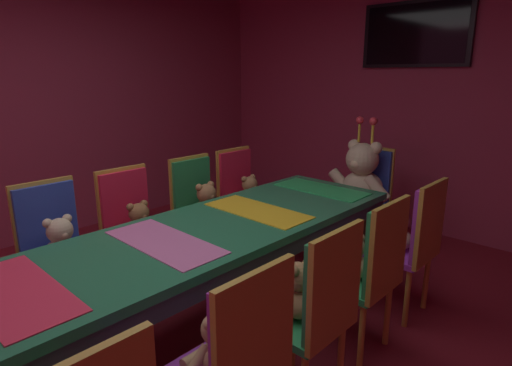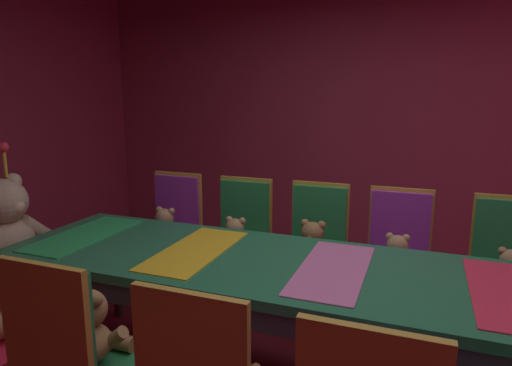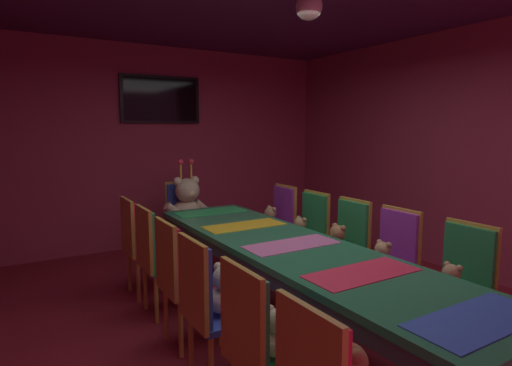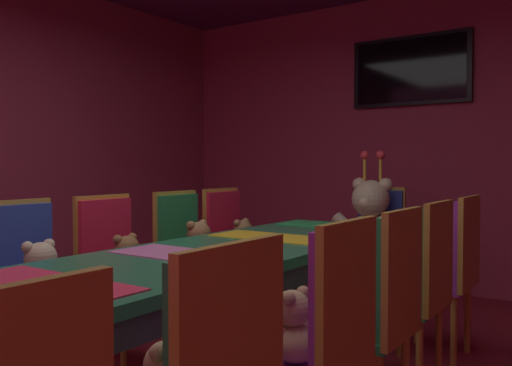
# 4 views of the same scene
# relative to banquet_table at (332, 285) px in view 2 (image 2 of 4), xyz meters

# --- Properties ---
(wall_right) EXTENTS (0.12, 6.40, 2.80)m
(wall_right) POSITION_rel_banquet_table_xyz_m (2.60, 0.00, 0.74)
(wall_right) COLOR #99334C
(wall_right) RESTS_ON ground_plane
(banquet_table) EXTENTS (0.90, 3.61, 0.75)m
(banquet_table) POSITION_rel_banquet_table_xyz_m (0.00, 0.00, 0.00)
(banquet_table) COLOR #26724C
(banquet_table) RESTS_ON ground_plane
(chair_left_4) EXTENTS (0.42, 0.41, 0.98)m
(chair_left_4) POSITION_rel_banquet_table_xyz_m (-0.84, 0.90, -0.06)
(chair_left_4) COLOR #268C4C
(chair_left_4) RESTS_ON ground_plane
(teddy_left_4) EXTENTS (0.27, 0.35, 0.33)m
(teddy_left_4) POSITION_rel_banquet_table_xyz_m (-0.69, 0.90, -0.06)
(teddy_left_4) COLOR #9E7247
(teddy_left_4) RESTS_ON chair_left_4
(chair_right_1) EXTENTS (0.42, 0.41, 0.98)m
(chair_right_1) POSITION_rel_banquet_table_xyz_m (0.87, -0.90, -0.06)
(chair_right_1) COLOR #268C4C
(chair_right_1) RESTS_ON ground_plane
(teddy_right_1) EXTENTS (0.21, 0.27, 0.26)m
(teddy_right_1) POSITION_rel_banquet_table_xyz_m (0.73, -0.90, -0.09)
(teddy_right_1) COLOR tan
(teddy_right_1) RESTS_ON chair_right_1
(chair_right_2) EXTENTS (0.42, 0.41, 0.98)m
(chair_right_2) POSITION_rel_banquet_table_xyz_m (0.88, -0.26, -0.06)
(chair_right_2) COLOR purple
(chair_right_2) RESTS_ON ground_plane
(teddy_right_2) EXTENTS (0.22, 0.29, 0.27)m
(teddy_right_2) POSITION_rel_banquet_table_xyz_m (0.74, -0.26, -0.08)
(teddy_right_2) COLOR tan
(teddy_right_2) RESTS_ON chair_right_2
(chair_right_3) EXTENTS (0.42, 0.41, 0.98)m
(chair_right_3) POSITION_rel_banquet_table_xyz_m (0.87, 0.28, -0.06)
(chair_right_3) COLOR #268C4C
(chair_right_3) RESTS_ON ground_plane
(teddy_right_3) EXTENTS (0.25, 0.32, 0.30)m
(teddy_right_3) POSITION_rel_banquet_table_xyz_m (0.73, 0.28, -0.07)
(teddy_right_3) COLOR #9E7247
(teddy_right_3) RESTS_ON chair_right_3
(chair_right_4) EXTENTS (0.42, 0.41, 0.98)m
(chair_right_4) POSITION_rel_banquet_table_xyz_m (0.86, 0.84, -0.06)
(chair_right_4) COLOR #268C4C
(chair_right_4) RESTS_ON ground_plane
(teddy_right_4) EXTENTS (0.22, 0.29, 0.27)m
(teddy_right_4) POSITION_rel_banquet_table_xyz_m (0.71, 0.84, -0.08)
(teddy_right_4) COLOR tan
(teddy_right_4) RESTS_ON chair_right_4
(chair_right_5) EXTENTS (0.42, 0.41, 0.98)m
(chair_right_5) POSITION_rel_banquet_table_xyz_m (0.86, 1.43, -0.06)
(chair_right_5) COLOR purple
(chair_right_5) RESTS_ON ground_plane
(teddy_right_5) EXTENTS (0.24, 0.31, 0.29)m
(teddy_right_5) POSITION_rel_banquet_table_xyz_m (0.72, 1.43, -0.08)
(teddy_right_5) COLOR tan
(teddy_right_5) RESTS_ON chair_right_5
(king_teddy_bear) EXTENTS (0.64, 0.50, 0.83)m
(king_teddy_bear) POSITION_rel_banquet_table_xyz_m (0.00, 2.18, 0.06)
(king_teddy_bear) COLOR beige
(king_teddy_bear) RESTS_ON throne_chair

